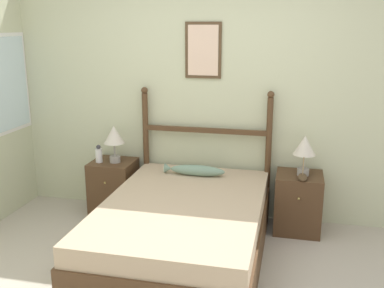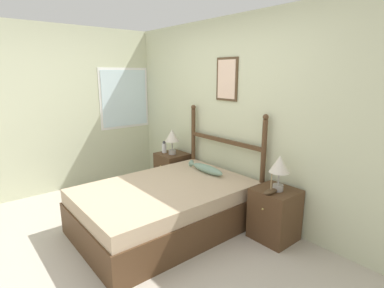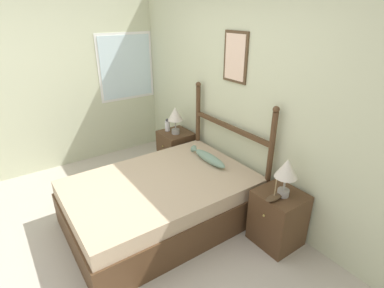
# 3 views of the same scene
# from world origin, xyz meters

# --- Properties ---
(ground_plane) EXTENTS (16.00, 16.00, 0.00)m
(ground_plane) POSITION_xyz_m (0.00, 0.00, 0.00)
(ground_plane) COLOR #B7AD9E
(wall_back) EXTENTS (6.40, 0.08, 2.55)m
(wall_back) POSITION_xyz_m (-0.00, 1.73, 1.28)
(wall_back) COLOR beige
(wall_back) RESTS_ON ground_plane
(wall_left) EXTENTS (0.08, 6.40, 2.55)m
(wall_left) POSITION_xyz_m (-2.13, 0.02, 1.28)
(wall_left) COLOR beige
(wall_left) RESTS_ON ground_plane
(bed) EXTENTS (1.37, 2.02, 0.54)m
(bed) POSITION_xyz_m (-0.02, 0.65, 0.27)
(bed) COLOR #4C331E
(bed) RESTS_ON ground_plane
(headboard) EXTENTS (1.38, 0.07, 1.38)m
(headboard) POSITION_xyz_m (-0.02, 1.63, 0.75)
(headboard) COLOR #4C331E
(headboard) RESTS_ON ground_plane
(nightstand_left) EXTENTS (0.45, 0.45, 0.59)m
(nightstand_left) POSITION_xyz_m (-1.00, 1.46, 0.29)
(nightstand_left) COLOR #4C331E
(nightstand_left) RESTS_ON ground_plane
(nightstand_right) EXTENTS (0.45, 0.45, 0.59)m
(nightstand_right) POSITION_xyz_m (0.95, 1.46, 0.29)
(nightstand_right) COLOR #4C331E
(nightstand_right) RESTS_ON ground_plane
(table_lamp_left) EXTENTS (0.22, 0.22, 0.40)m
(table_lamp_left) POSITION_xyz_m (-0.96, 1.43, 0.87)
(table_lamp_left) COLOR gray
(table_lamp_left) RESTS_ON nightstand_left
(table_lamp_right) EXTENTS (0.22, 0.22, 0.40)m
(table_lamp_right) POSITION_xyz_m (0.98, 1.44, 0.87)
(table_lamp_right) COLOR gray
(table_lamp_right) RESTS_ON nightstand_right
(bottle) EXTENTS (0.07, 0.07, 0.19)m
(bottle) POSITION_xyz_m (-1.13, 1.39, 0.68)
(bottle) COLOR white
(bottle) RESTS_ON nightstand_left
(model_boat) EXTENTS (0.08, 0.21, 0.22)m
(model_boat) POSITION_xyz_m (0.98, 1.32, 0.61)
(model_boat) COLOR #4C3823
(model_boat) RESTS_ON nightstand_right
(fish_pillow) EXTENTS (0.62, 0.12, 0.11)m
(fish_pillow) POSITION_xyz_m (-0.07, 1.34, 0.59)
(fish_pillow) COLOR gray
(fish_pillow) RESTS_ON bed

